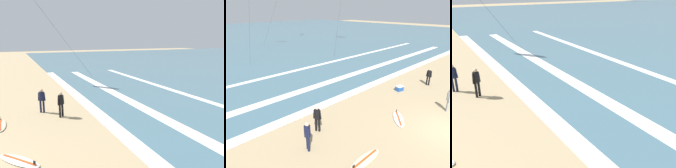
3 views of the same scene
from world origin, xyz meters
TOP-DOWN VIEW (x-y plane):
  - wave_foam_shoreline at (1.91, 7.97)m, footprint 52.49×0.87m
  - wave_foam_mid_break at (1.62, 11.28)m, footprint 50.18×0.89m
  - surfer_left_far at (-5.39, 5.67)m, footprint 0.32×0.49m
  - surfer_mid_group at (-6.79, 4.70)m, footprint 0.32×0.51m

SIDE VIEW (x-z plane):
  - wave_foam_shoreline at x=1.91m, z-range 0.01..0.02m
  - wave_foam_mid_break at x=1.62m, z-range 0.01..0.02m
  - surfer_left_far at x=-5.39m, z-range 0.16..1.76m
  - surfer_mid_group at x=-6.79m, z-range 0.16..1.76m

